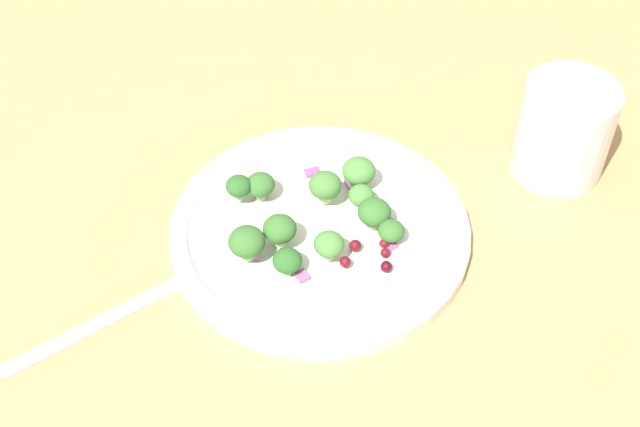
# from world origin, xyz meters

# --- Properties ---
(ground_plane) EXTENTS (1.80, 1.80, 0.02)m
(ground_plane) POSITION_xyz_m (0.00, 0.00, -0.01)
(ground_plane) COLOR tan
(plate) EXTENTS (0.24, 0.24, 0.02)m
(plate) POSITION_xyz_m (-0.02, 0.02, 0.01)
(plate) COLOR white
(plate) RESTS_ON ground_plane
(dressing_pool) EXTENTS (0.14, 0.14, 0.00)m
(dressing_pool) POSITION_xyz_m (-0.02, 0.02, 0.01)
(dressing_pool) COLOR white
(dressing_pool) RESTS_ON plate
(broccoli_floret_0) EXTENTS (0.02, 0.02, 0.02)m
(broccoli_floret_0) POSITION_xyz_m (-0.05, -0.00, 0.03)
(broccoli_floret_0) COLOR #9EC684
(broccoli_floret_0) RESTS_ON plate
(broccoli_floret_1) EXTENTS (0.03, 0.03, 0.03)m
(broccoli_floret_1) POSITION_xyz_m (0.00, -0.02, 0.03)
(broccoli_floret_1) COLOR #9EC684
(broccoli_floret_1) RESTS_ON plate
(broccoli_floret_2) EXTENTS (0.03, 0.03, 0.03)m
(broccoli_floret_2) POSITION_xyz_m (0.01, 0.03, 0.03)
(broccoli_floret_2) COLOR #ADD18E
(broccoli_floret_2) RESTS_ON plate
(broccoli_floret_3) EXTENTS (0.03, 0.03, 0.03)m
(broccoli_floret_3) POSITION_xyz_m (-0.07, 0.06, 0.03)
(broccoli_floret_3) COLOR #8EB77A
(broccoli_floret_3) RESTS_ON plate
(broccoli_floret_4) EXTENTS (0.02, 0.02, 0.02)m
(broccoli_floret_4) POSITION_xyz_m (-0.02, 0.09, 0.03)
(broccoli_floret_4) COLOR #8EB77A
(broccoli_floret_4) RESTS_ON plate
(broccoli_floret_5) EXTENTS (0.02, 0.02, 0.02)m
(broccoli_floret_5) POSITION_xyz_m (0.02, 0.00, 0.03)
(broccoli_floret_5) COLOR #9EC684
(broccoli_floret_5) RESTS_ON plate
(broccoli_floret_6) EXTENTS (0.02, 0.02, 0.02)m
(broccoli_floret_6) POSITION_xyz_m (-0.01, 0.08, 0.03)
(broccoli_floret_6) COLOR #8EB77A
(broccoli_floret_6) RESTS_ON plate
(broccoli_floret_7) EXTENTS (0.02, 0.02, 0.02)m
(broccoli_floret_7) POSITION_xyz_m (-0.07, 0.02, 0.03)
(broccoli_floret_7) COLOR #9EC684
(broccoli_floret_7) RESTS_ON plate
(broccoli_floret_8) EXTENTS (0.03, 0.03, 0.03)m
(broccoli_floret_8) POSITION_xyz_m (-0.05, 0.04, 0.03)
(broccoli_floret_8) COLOR #ADD18E
(broccoli_floret_8) RESTS_ON plate
(broccoli_floret_9) EXTENTS (0.02, 0.02, 0.02)m
(broccoli_floret_9) POSITION_xyz_m (-0.01, -0.04, 0.03)
(broccoli_floret_9) COLOR #ADD18E
(broccoli_floret_9) RESTS_ON plate
(broccoli_floret_10) EXTENTS (0.03, 0.03, 0.03)m
(broccoli_floret_10) POSITION_xyz_m (0.04, 0.01, 0.03)
(broccoli_floret_10) COLOR #8EB77A
(broccoli_floret_10) RESTS_ON plate
(cranberry_0) EXTENTS (0.01, 0.01, 0.01)m
(cranberry_0) POSITION_xyz_m (-0.04, -0.04, 0.02)
(cranberry_0) COLOR #4C0A14
(cranberry_0) RESTS_ON plate
(cranberry_1) EXTENTS (0.01, 0.01, 0.01)m
(cranberry_1) POSITION_xyz_m (-0.05, -0.01, 0.02)
(cranberry_1) COLOR maroon
(cranberry_1) RESTS_ON plate
(cranberry_2) EXTENTS (0.01, 0.01, 0.01)m
(cranberry_2) POSITION_xyz_m (-0.05, 0.04, 0.02)
(cranberry_2) COLOR maroon
(cranberry_2) RESTS_ON plate
(cranberry_3) EXTENTS (0.01, 0.01, 0.01)m
(cranberry_3) POSITION_xyz_m (-0.03, -0.01, 0.02)
(cranberry_3) COLOR maroon
(cranberry_3) RESTS_ON plate
(cranberry_4) EXTENTS (0.01, 0.01, 0.01)m
(cranberry_4) POSITION_xyz_m (-0.02, -0.03, 0.02)
(cranberry_4) COLOR maroon
(cranberry_4) RESTS_ON plate
(cranberry_5) EXTENTS (0.01, 0.01, 0.01)m
(cranberry_5) POSITION_xyz_m (-0.03, -0.04, 0.02)
(cranberry_5) COLOR maroon
(cranberry_5) RESTS_ON plate
(onion_bit_0) EXTENTS (0.02, 0.02, 0.00)m
(onion_bit_0) POSITION_xyz_m (0.03, 0.05, 0.01)
(onion_bit_0) COLOR #934C84
(onion_bit_0) RESTS_ON plate
(onion_bit_1) EXTENTS (0.01, 0.01, 0.01)m
(onion_bit_1) POSITION_xyz_m (0.01, -0.03, 0.02)
(onion_bit_1) COLOR #843D75
(onion_bit_1) RESTS_ON plate
(onion_bit_2) EXTENTS (0.01, 0.01, 0.00)m
(onion_bit_2) POSITION_xyz_m (0.04, 0.02, 0.02)
(onion_bit_2) COLOR #934C84
(onion_bit_2) RESTS_ON plate
(onion_bit_3) EXTENTS (0.01, 0.01, 0.01)m
(onion_bit_3) POSITION_xyz_m (-0.07, 0.01, 0.02)
(onion_bit_3) COLOR #A35B93
(onion_bit_3) RESTS_ON plate
(onion_bit_4) EXTENTS (0.02, 0.02, 0.00)m
(onion_bit_4) POSITION_xyz_m (-0.01, -0.04, 0.01)
(onion_bit_4) COLOR #A35B93
(onion_bit_4) RESTS_ON plate
(onion_bit_5) EXTENTS (0.01, 0.01, 0.00)m
(onion_bit_5) POSITION_xyz_m (-0.07, 0.06, 0.02)
(onion_bit_5) COLOR #934C84
(onion_bit_5) RESTS_ON plate
(fork) EXTENTS (0.17, 0.11, 0.01)m
(fork) POSITION_xyz_m (-0.14, 0.12, 0.00)
(fork) COLOR silver
(fork) RESTS_ON ground_plane
(water_glass) EXTENTS (0.08, 0.08, 0.09)m
(water_glass) POSITION_xyz_m (0.14, -0.13, 0.04)
(water_glass) COLOR silver
(water_glass) RESTS_ON ground_plane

